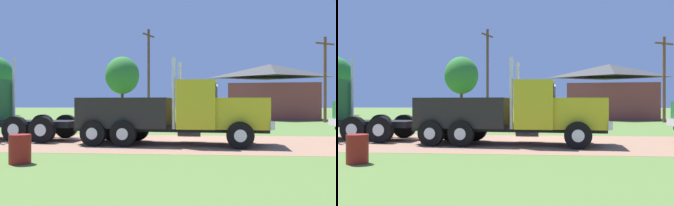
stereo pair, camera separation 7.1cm
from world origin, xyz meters
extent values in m
plane|color=#557333|center=(0.00, 0.00, 0.00)|extent=(200.00, 200.00, 0.00)
cube|color=#966D53|center=(0.00, 0.00, 0.00)|extent=(120.00, 6.97, 0.01)
cube|color=black|center=(-0.90, -0.56, 0.71)|extent=(8.01, 2.12, 0.28)
cube|color=gold|center=(2.02, -0.78, 1.32)|extent=(2.21, 2.15, 1.23)
cube|color=silver|center=(3.09, -0.86, 0.89)|extent=(0.33, 2.19, 0.32)
cube|color=gold|center=(0.24, -0.64, 1.68)|extent=(1.68, 2.39, 1.94)
cube|color=#2D3D4C|center=(1.01, -0.70, 2.06)|extent=(0.18, 1.90, 0.85)
cylinder|color=silver|center=(-0.57, 0.32, 2.12)|extent=(0.14, 0.14, 2.83)
cylinder|color=silver|center=(-0.70, -1.48, 2.12)|extent=(0.14, 0.14, 2.83)
cylinder|color=silver|center=(-0.14, 0.39, 0.49)|extent=(1.04, 0.59, 0.52)
cube|color=black|center=(-2.78, -0.41, 1.33)|extent=(3.91, 2.56, 1.24)
cylinder|color=black|center=(2.00, 0.37, 0.52)|extent=(1.05, 0.38, 1.03)
cylinder|color=silver|center=(2.01, 0.52, 0.52)|extent=(0.47, 0.08, 0.47)
cylinder|color=black|center=(1.83, -1.91, 0.52)|extent=(1.05, 0.38, 1.03)
cylinder|color=silver|center=(1.82, -2.07, 0.52)|extent=(0.47, 0.08, 0.47)
cylinder|color=black|center=(-3.77, 0.80, 0.52)|extent=(1.05, 0.38, 1.03)
cylinder|color=silver|center=(-3.75, 0.96, 0.52)|extent=(0.47, 0.08, 0.47)
cylinder|color=black|center=(-3.94, -1.47, 0.52)|extent=(1.05, 0.38, 1.03)
cylinder|color=silver|center=(-3.95, -1.63, 0.52)|extent=(0.47, 0.08, 0.47)
cylinder|color=black|center=(-2.52, 0.71, 0.52)|extent=(1.05, 0.38, 1.03)
cylinder|color=silver|center=(-2.51, 0.87, 0.52)|extent=(0.47, 0.08, 0.47)
cylinder|color=black|center=(-2.69, -1.56, 0.52)|extent=(1.05, 0.38, 1.03)
cylinder|color=silver|center=(-2.70, -1.72, 0.52)|extent=(0.47, 0.08, 0.47)
cube|color=black|center=(-8.94, 0.70, 0.77)|extent=(7.27, 2.05, 0.28)
cylinder|color=silver|center=(-8.95, 1.63, 2.39)|extent=(0.14, 0.14, 3.25)
cylinder|color=black|center=(-6.43, -0.65, 0.58)|extent=(1.17, 0.38, 1.15)
cylinder|color=silver|center=(-6.44, -0.81, 0.58)|extent=(0.52, 0.08, 0.52)
cylinder|color=black|center=(-6.27, 1.69, 0.58)|extent=(1.17, 0.38, 1.15)
cylinder|color=silver|center=(-6.26, 1.85, 0.58)|extent=(0.52, 0.08, 0.52)
cylinder|color=black|center=(-7.68, -0.57, 0.58)|extent=(1.17, 0.38, 1.15)
cylinder|color=silver|center=(-7.69, -0.73, 0.58)|extent=(0.52, 0.08, 0.52)
cylinder|color=black|center=(-7.52, 1.78, 0.58)|extent=(1.17, 0.38, 1.15)
cylinder|color=silver|center=(-7.51, 1.94, 0.58)|extent=(0.52, 0.08, 0.52)
cylinder|color=maroon|center=(-4.83, -5.59, 0.42)|extent=(0.61, 0.61, 0.84)
cube|color=brown|center=(7.69, 22.20, 1.83)|extent=(9.13, 6.51, 3.66)
pyramid|color=#3D3D3D|center=(7.69, 22.20, 5.05)|extent=(9.58, 6.84, 1.38)
cube|color=black|center=(6.15, 19.37, 1.10)|extent=(1.80, 0.21, 2.20)
cylinder|color=brown|center=(-4.72, 19.69, 4.53)|extent=(0.26, 0.26, 9.06)
cube|color=brown|center=(-4.72, 19.69, 8.46)|extent=(0.89, 2.11, 0.14)
cylinder|color=brown|center=(11.34, 16.80, 3.76)|extent=(0.26, 0.26, 7.52)
cube|color=brown|center=(11.34, 16.80, 6.92)|extent=(1.96, 1.25, 0.14)
cylinder|color=#513823|center=(-11.62, 38.96, 1.93)|extent=(0.44, 0.44, 3.86)
ellipsoid|color=#31772F|center=(-11.62, 38.96, 5.97)|extent=(5.29, 5.29, 5.82)
camera|label=1|loc=(0.28, -15.30, 1.76)|focal=37.81mm
camera|label=2|loc=(0.35, -15.30, 1.76)|focal=37.81mm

